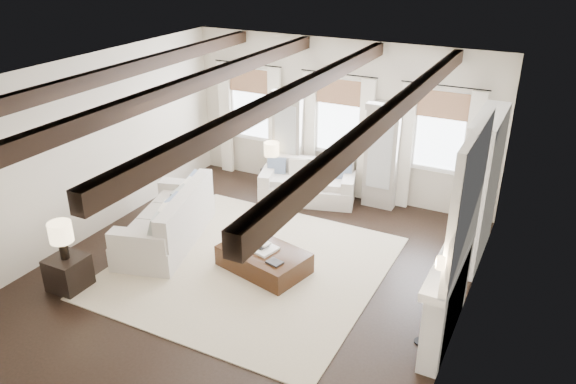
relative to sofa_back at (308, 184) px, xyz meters
The scene contains 16 objects.
ground 3.15m from the sofa_back, 83.01° to the right, with size 7.50×7.50×0.00m, color black.
room_shell 2.93m from the sofa_back, 62.97° to the right, with size 6.54×7.54×3.22m.
area_rug 2.85m from the sofa_back, 84.47° to the right, with size 4.16×4.19×0.02m, color #C4B698.
sofa_back is the anchor object (origin of this frame).
sofa_left 3.09m from the sofa_back, 117.12° to the right, with size 1.64×2.52×1.00m.
ottoman 2.83m from the sofa_back, 79.58° to the right, with size 1.40×0.88×0.37m, color black.
tray 2.80m from the sofa_back, 80.67° to the right, with size 0.50×0.38×0.04m, color white.
book_lower 2.78m from the sofa_back, 81.40° to the right, with size 0.26×0.20×0.04m, color #262628.
book_upper 2.77m from the sofa_back, 80.12° to the right, with size 0.22×0.17×0.03m, color beige.
book_loose 3.17m from the sofa_back, 74.31° to the right, with size 0.24×0.18×0.03m, color #262628.
side_table_front 4.98m from the sofa_back, 112.69° to the right, with size 0.54×0.54×0.54m, color black.
lamp_front 5.02m from the sofa_back, 112.69° to the right, with size 0.35×0.35×0.60m.
side_table_back 0.87m from the sofa_back, behind, with size 0.36×0.36×0.53m, color black.
lamp_back 1.04m from the sofa_back, behind, with size 0.32×0.32×0.55m.
candlestick_near 4.72m from the sofa_back, 45.99° to the right, with size 0.17×0.17×0.86m.
candlestick_far 4.30m from the sofa_back, 40.21° to the right, with size 0.15×0.15×0.73m.
Camera 1 is at (4.05, -6.47, 5.03)m, focal length 35.00 mm.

